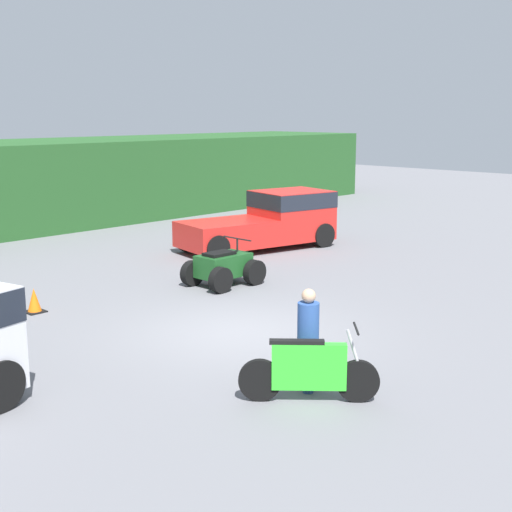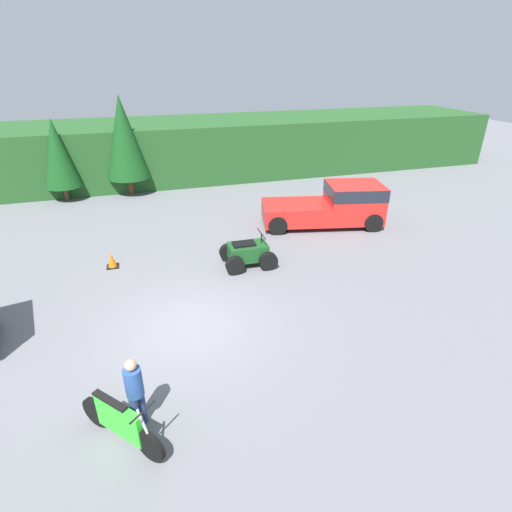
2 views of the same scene
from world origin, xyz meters
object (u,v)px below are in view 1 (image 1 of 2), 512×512
(pickup_truck_red, at_px, (271,219))
(rider_person, at_px, (308,336))
(quad_atv, at_px, (223,267))
(traffic_cone, at_px, (34,301))
(dirt_bike, at_px, (309,371))

(pickup_truck_red, bearing_deg, rider_person, -122.67)
(quad_atv, bearing_deg, traffic_cone, 165.99)
(dirt_bike, height_order, rider_person, rider_person)
(quad_atv, bearing_deg, dirt_bike, -123.28)
(pickup_truck_red, xyz_separation_m, quad_atv, (-4.70, -2.63, -0.49))
(pickup_truck_red, relative_size, quad_atv, 2.92)
(rider_person, height_order, traffic_cone, rider_person)
(dirt_bike, height_order, quad_atv, dirt_bike)
(pickup_truck_red, height_order, rider_person, pickup_truck_red)
(pickup_truck_red, height_order, traffic_cone, pickup_truck_red)
(dirt_bike, bearing_deg, quad_atv, 104.03)
(dirt_bike, bearing_deg, rider_person, 90.37)
(pickup_truck_red, height_order, quad_atv, pickup_truck_red)
(traffic_cone, bearing_deg, dirt_bike, -87.27)
(dirt_bike, distance_m, rider_person, 0.62)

